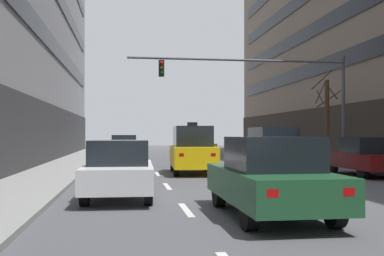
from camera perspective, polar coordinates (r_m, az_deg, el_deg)
ground_plane at (r=14.82m, az=10.58°, el=-7.75°), size 120.00×120.00×0.00m
sidewalk_left at (r=14.41m, az=-21.40°, el=-7.63°), size 2.78×80.00×0.14m
lane_stripe_l1_s3 at (r=11.17m, az=-0.74°, el=-10.04°), size 0.16×2.00×0.01m
lane_stripe_l1_s4 at (r=16.10m, az=-3.07°, el=-7.19°), size 0.16×2.00×0.01m
lane_stripe_l1_s5 at (r=21.06m, az=-4.29°, el=-5.67°), size 0.16×2.00×0.01m
lane_stripe_l1_s6 at (r=26.03m, az=-5.04°, el=-4.73°), size 0.16×2.00×0.01m
lane_stripe_l1_s7 at (r=31.02m, az=-5.55°, el=-4.09°), size 0.16×2.00×0.01m
lane_stripe_l1_s8 at (r=36.01m, az=-5.92°, el=-3.63°), size 0.16×2.00×0.01m
lane_stripe_l1_s9 at (r=41.00m, az=-6.20°, el=-3.28°), size 0.16×2.00×0.01m
lane_stripe_l1_s10 at (r=45.99m, az=-6.42°, el=-3.00°), size 0.16×2.00×0.01m
lane_stripe_l2_s3 at (r=12.05m, az=15.24°, el=-9.34°), size 0.16×2.00×0.01m
lane_stripe_l2_s4 at (r=16.72m, az=8.36°, el=-6.94°), size 0.16×2.00×0.01m
lane_stripe_l2_s5 at (r=21.54m, az=4.55°, el=-5.56°), size 0.16×2.00×0.01m
lane_stripe_l2_s6 at (r=26.42m, az=2.15°, el=-4.67°), size 0.16×2.00×0.01m
lane_stripe_l2_s7 at (r=31.34m, az=0.50°, el=-4.06°), size 0.16×2.00×0.01m
lane_stripe_l2_s8 at (r=36.29m, az=-0.70°, el=-3.61°), size 0.16×2.00×0.01m
lane_stripe_l2_s9 at (r=41.24m, az=-1.60°, el=-3.27°), size 0.16×2.00×0.01m
lane_stripe_l2_s10 at (r=46.21m, az=-2.32°, el=-3.00°), size 0.16×2.00×0.01m
lane_stripe_l3_s4 at (r=17.93m, az=18.58°, el=-6.49°), size 0.16×2.00×0.01m
lane_stripe_l3_s5 at (r=22.49m, az=12.81°, el=-5.34°), size 0.16×2.00×0.01m
lane_stripe_l3_s6 at (r=27.21m, az=9.02°, el=-4.55°), size 0.16×2.00×0.01m
lane_stripe_l3_s7 at (r=32.01m, az=6.37°, el=-3.99°), size 0.16×2.00×0.01m
lane_stripe_l3_s8 at (r=36.86m, az=4.41°, el=-3.56°), size 0.16×2.00×0.01m
lane_stripe_l3_s9 at (r=41.75m, az=2.91°, el=-3.24°), size 0.16×2.00×0.01m
lane_stripe_l3_s10 at (r=46.66m, az=1.72°, el=-2.98°), size 0.16×2.00×0.01m
car_driving_0 at (r=13.14m, az=-8.96°, el=-5.11°), size 1.98×4.43×1.64m
taxi_driving_1 at (r=39.81m, az=1.18°, el=-2.14°), size 1.97×4.62×1.91m
car_driving_2 at (r=33.67m, az=-8.44°, el=-2.36°), size 2.04×4.70×1.75m
car_driving_3 at (r=20.74m, az=9.86°, el=-2.84°), size 1.91×4.39×2.11m
car_driving_4 at (r=10.30m, az=9.63°, el=-6.01°), size 1.96×4.67×1.75m
taxi_driving_5 at (r=21.17m, az=0.04°, el=-2.72°), size 2.10×4.57×2.35m
car_parked_2 at (r=21.39m, az=20.57°, el=-3.34°), size 1.91×4.48×1.67m
traffic_signal_0 at (r=25.05m, az=10.09°, el=5.34°), size 11.75×0.35×5.92m
street_tree_0 at (r=30.02m, az=16.31°, el=1.21°), size 2.00×1.86×5.80m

